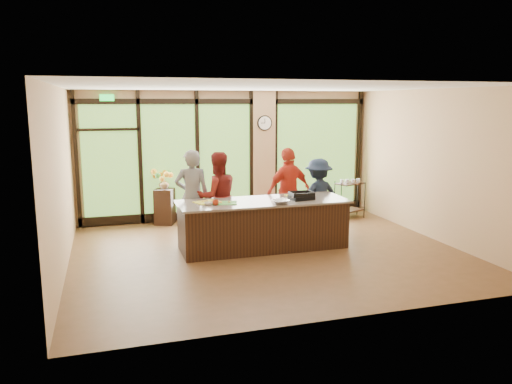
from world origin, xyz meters
TOP-DOWN VIEW (x-y plane):
  - floor at (0.00, 0.00)m, footprint 7.00×7.00m
  - ceiling at (0.00, 0.00)m, footprint 7.00×7.00m
  - back_wall at (0.00, 3.00)m, footprint 7.00×0.00m
  - left_wall at (-3.50, 0.00)m, footprint 0.00×6.00m
  - right_wall at (3.50, 0.00)m, footprint 0.00×6.00m
  - window_wall at (0.16, 2.95)m, footprint 6.90×0.12m
  - island_base at (0.00, 0.30)m, footprint 3.10×1.00m
  - countertop at (0.00, 0.30)m, footprint 3.20×1.10m
  - wall_clock at (0.85, 2.87)m, footprint 0.36×0.04m
  - cook_left at (-1.21, 1.09)m, footprint 0.73×0.54m
  - cook_midleft at (-0.71, 1.05)m, footprint 0.93×0.75m
  - cook_midright at (0.81, 1.10)m, footprint 1.15×0.74m
  - cook_right at (1.45, 1.04)m, footprint 1.11×0.76m
  - roasting_pan at (0.73, 0.20)m, footprint 0.46×0.38m
  - mixing_bowl at (0.21, -0.08)m, footprint 0.36×0.36m
  - cutting_board_left at (-0.75, 0.26)m, footprint 0.51×0.43m
  - cutting_board_center at (-1.04, 0.43)m, footprint 0.53×0.47m
  - cutting_board_right at (0.79, 0.56)m, footprint 0.47×0.37m
  - prep_bowl_near at (-1.06, 0.20)m, footprint 0.20×0.20m
  - prep_bowl_mid at (0.38, 0.20)m, footprint 0.14×0.14m
  - prep_bowl_far at (0.71, 0.43)m, footprint 0.15×0.15m
  - red_ramekin at (-0.94, 0.15)m, footprint 0.12×0.12m
  - flower_stand at (-1.56, 2.75)m, footprint 0.53×0.53m
  - flower_vase at (-1.56, 2.75)m, footprint 0.27×0.27m
  - bar_cart at (2.76, 2.15)m, footprint 0.78×0.62m

SIDE VIEW (x-z plane):
  - floor at x=0.00m, z-range 0.00..0.00m
  - flower_stand at x=-1.56m, z-range 0.00..0.81m
  - island_base at x=0.00m, z-range 0.00..0.88m
  - bar_cart at x=2.76m, z-range 0.09..1.02m
  - cook_right at x=1.45m, z-range 0.00..1.58m
  - cook_midleft at x=-0.71m, z-range 0.00..1.79m
  - countertop at x=0.00m, z-range 0.88..0.92m
  - cook_midright at x=0.81m, z-range 0.00..1.82m
  - cook_left at x=-1.21m, z-range 0.00..1.85m
  - cutting_board_right at x=0.79m, z-range 0.92..0.93m
  - cutting_board_left at x=-0.75m, z-range 0.92..0.93m
  - cutting_board_center at x=-1.04m, z-range 0.92..0.93m
  - flower_vase at x=-1.56m, z-range 0.81..1.05m
  - prep_bowl_far at x=0.71m, z-range 0.92..0.95m
  - prep_bowl_mid at x=0.38m, z-range 0.92..0.96m
  - prep_bowl_near at x=-1.06m, z-range 0.92..0.97m
  - mixing_bowl at x=0.21m, z-range 0.92..0.99m
  - roasting_pan at x=0.73m, z-range 0.92..1.00m
  - red_ramekin at x=-0.94m, z-range 0.92..1.01m
  - window_wall at x=0.16m, z-range -0.11..2.89m
  - back_wall at x=0.00m, z-range -2.00..5.00m
  - left_wall at x=-3.50m, z-range -1.50..4.50m
  - right_wall at x=3.50m, z-range -1.50..4.50m
  - wall_clock at x=0.85m, z-range 2.07..2.43m
  - ceiling at x=0.00m, z-range 3.00..3.00m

